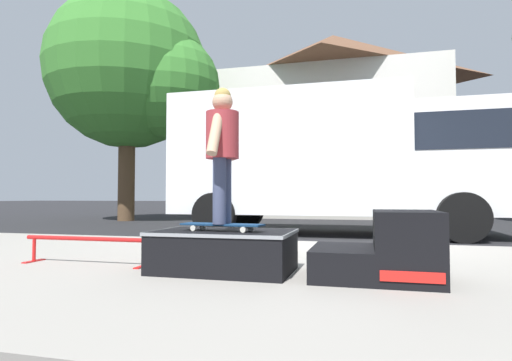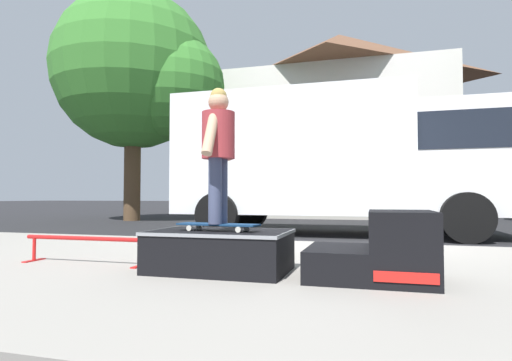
% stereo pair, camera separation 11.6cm
% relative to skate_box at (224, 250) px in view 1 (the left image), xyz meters
% --- Properties ---
extents(ground_plane, '(140.00, 140.00, 0.00)m').
position_rel_skate_box_xyz_m(ground_plane, '(0.92, 3.35, -0.32)').
color(ground_plane, black).
extents(sidewalk_slab, '(50.00, 5.00, 0.12)m').
position_rel_skate_box_xyz_m(sidewalk_slab, '(0.92, 0.35, -0.26)').
color(sidewalk_slab, gray).
rests_on(sidewalk_slab, ground).
extents(skate_box, '(1.28, 0.82, 0.38)m').
position_rel_skate_box_xyz_m(skate_box, '(0.00, 0.00, 0.00)').
color(skate_box, black).
rests_on(skate_box, sidewalk_slab).
extents(kicker_ramp, '(1.04, 0.83, 0.58)m').
position_rel_skate_box_xyz_m(kicker_ramp, '(1.45, -0.00, 0.04)').
color(kicker_ramp, black).
rests_on(kicker_ramp, sidewalk_slab).
extents(grind_rail, '(1.47, 0.28, 0.28)m').
position_rel_skate_box_xyz_m(grind_rail, '(-1.52, 0.04, 0.01)').
color(grind_rail, red).
rests_on(grind_rail, sidewalk_slab).
extents(skateboard, '(0.80, 0.28, 0.07)m').
position_rel_skate_box_xyz_m(skateboard, '(0.00, -0.06, 0.23)').
color(skateboard, navy).
rests_on(skateboard, skate_box).
extents(skater_kid, '(0.31, 0.65, 1.26)m').
position_rel_skate_box_xyz_m(skater_kid, '(0.00, -0.06, 0.99)').
color(skater_kid, '#3F4766').
rests_on(skater_kid, skateboard).
extents(box_truck, '(6.91, 2.63, 3.05)m').
position_rel_skate_box_xyz_m(box_truck, '(0.64, 5.55, 1.38)').
color(box_truck, white).
rests_on(box_truck, ground).
extents(street_tree_neighbour, '(6.00, 5.46, 7.97)m').
position_rel_skate_box_xyz_m(street_tree_neighbour, '(-6.33, 8.94, 4.75)').
color(street_tree_neighbour, brown).
rests_on(street_tree_neighbour, ground).
extents(house_behind, '(9.54, 8.23, 8.40)m').
position_rel_skate_box_xyz_m(house_behind, '(-0.09, 15.65, 3.92)').
color(house_behind, silver).
rests_on(house_behind, ground).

